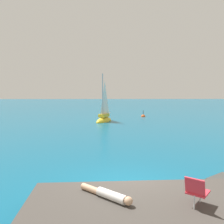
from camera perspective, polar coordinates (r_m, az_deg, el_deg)
The scene contains 7 objects.
ground_plane at distance 8.94m, azimuth 3.39°, elevation -18.00°, with size 160.00×160.00×0.00m, color #0F5675.
shore_ledge at distance 6.65m, azimuth 15.03°, elevation -23.93°, with size 7.68×3.44×0.63m, color #423D38.
boulder_seaward at distance 8.70m, azimuth 24.11°, elevation -19.17°, with size 1.17×0.93×0.64m, color #434232.
sailboat_near at distance 25.95m, azimuth -1.99°, elevation -1.67°, with size 2.29×3.21×5.83m.
person_sunbather at distance 6.65m, azimuth -1.04°, elevation -19.55°, with size 1.43×1.24×0.25m.
beach_chair at distance 6.46m, azimuth 20.04°, elevation -17.53°, with size 0.75×0.76×0.80m.
marker_buoy at distance 30.89m, azimuth 7.66°, elevation -1.14°, with size 0.56×0.56×1.13m.
Camera 1 is at (-0.66, -8.17, 3.57)m, focal length 37.26 mm.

